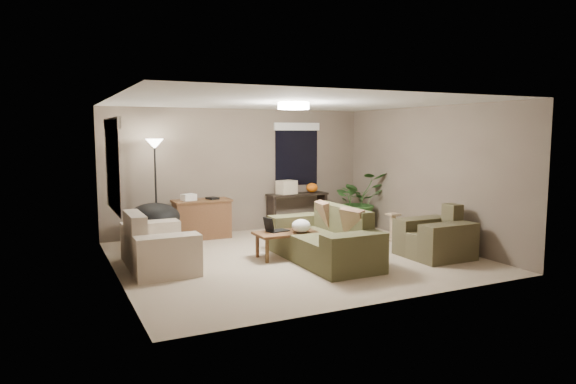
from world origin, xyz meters
name	(u,v)px	position (x,y,z in m)	size (l,w,h in m)	color
room_shell	(293,181)	(0.00, 0.00, 1.25)	(5.50, 5.50, 5.50)	#C1A98F
main_sofa	(325,242)	(0.35, -0.42, 0.29)	(0.95, 2.20, 0.85)	#49482C
throw_pillows	(339,219)	(0.60, -0.42, 0.65)	(0.31, 1.38, 0.47)	#8C7251
loveseat	(157,248)	(-2.14, 0.30, 0.30)	(0.90, 1.60, 0.85)	beige
armchair	(435,239)	(2.10, -0.99, 0.30)	(0.95, 1.00, 0.85)	brown
coffee_table	(286,236)	(-0.11, 0.05, 0.36)	(1.00, 0.55, 0.42)	brown
laptop	(274,228)	(-0.28, 0.15, 0.48)	(0.40, 0.29, 0.24)	black
plastic_bag	(301,226)	(0.09, -0.10, 0.53)	(0.31, 0.28, 0.22)	white
desk	(202,219)	(-0.92, 2.10, 0.38)	(1.10, 0.50, 0.75)	brown
desk_papers	(194,197)	(-1.07, 2.09, 0.80)	(0.71, 0.31, 0.12)	silver
console_table	(297,208)	(1.19, 2.24, 0.44)	(1.30, 0.40, 0.75)	black
pumpkin	(312,188)	(1.54, 2.24, 0.85)	(0.24, 0.24, 0.20)	orange
cardboard_box	(287,187)	(0.94, 2.24, 0.89)	(0.37, 0.28, 0.28)	beige
papasan_chair	(154,222)	(-1.91, 1.65, 0.47)	(1.05, 1.05, 0.80)	black
floor_lamp	(155,156)	(-1.79, 2.03, 1.60)	(0.32, 0.32, 1.91)	black
ceiling_fixture	(293,106)	(0.00, 0.00, 2.44)	(0.50, 0.50, 0.10)	white
houseplant	(358,207)	(2.33, 1.64, 0.47)	(1.09, 1.21, 0.94)	#2D5923
cat_scratching_post	(393,228)	(2.31, 0.42, 0.21)	(0.32, 0.32, 0.50)	tan
window_left	(112,149)	(-2.73, 0.30, 1.78)	(0.05, 1.56, 1.33)	black
window_back	(297,144)	(1.30, 2.48, 1.79)	(1.06, 0.05, 1.33)	black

